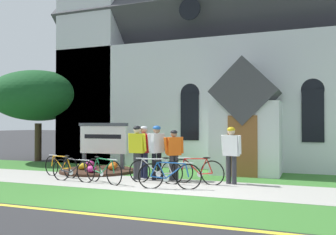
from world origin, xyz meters
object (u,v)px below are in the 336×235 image
object	(u,v)px
church_sign	(103,140)
bicycle_blue	(169,176)
cyclist_in_white_jersey	(144,147)
bicycle_green	(61,166)
bicycle_white	(73,170)
bicycle_red	(156,171)
cyclist_in_red_jersey	(157,148)
bicycle_orange	(103,171)
yard_deciduous_tree	(38,96)
cyclist_in_green_jersey	(231,150)
bicycle_black	(197,171)
cyclist_in_yellow_jersey	(137,148)
cyclist_in_blue_jersey	(174,151)

from	to	relation	value
church_sign	bicycle_blue	xyz separation A→B (m)	(3.79, -2.77, -0.83)
bicycle_blue	cyclist_in_white_jersey	bearing A→B (deg)	133.66
bicycle_green	bicycle_blue	bearing A→B (deg)	-10.92
bicycle_green	bicycle_white	xyz separation A→B (m)	(0.96, -0.67, -0.01)
bicycle_red	cyclist_in_red_jersey	xyz separation A→B (m)	(-0.24, 0.66, 0.67)
bicycle_white	bicycle_orange	world-z (taller)	bicycle_orange
bicycle_green	yard_deciduous_tree	distance (m)	6.71
cyclist_in_white_jersey	yard_deciduous_tree	xyz separation A→B (m)	(-7.26, 3.36, 2.15)
cyclist_in_green_jersey	bicycle_white	bearing A→B (deg)	-164.83
cyclist_in_green_jersey	cyclist_in_red_jersey	distance (m)	2.43
bicycle_black	cyclist_in_white_jersey	world-z (taller)	cyclist_in_white_jersey
bicycle_red	cyclist_in_red_jersey	size ratio (longest dim) A/B	1.01
bicycle_white	cyclist_in_white_jersey	world-z (taller)	cyclist_in_white_jersey
cyclist_in_yellow_jersey	cyclist_in_white_jersey	bearing A→B (deg)	78.19
church_sign	bicycle_white	xyz separation A→B (m)	(0.49, -2.61, -0.84)
bicycle_green	cyclist_in_green_jersey	size ratio (longest dim) A/B	0.97
bicycle_white	cyclist_in_red_jersey	bearing A→B (deg)	28.54
cyclist_in_yellow_jersey	yard_deciduous_tree	size ratio (longest dim) A/B	0.38
bicycle_blue	yard_deciduous_tree	distance (m)	10.44
church_sign	bicycle_black	size ratio (longest dim) A/B	1.20
church_sign	yard_deciduous_tree	distance (m)	5.77
yard_deciduous_tree	bicycle_orange	bearing A→B (deg)	-36.01
cyclist_in_blue_jersey	yard_deciduous_tree	bearing A→B (deg)	157.79
church_sign	bicycle_red	bearing A→B (deg)	-33.24
cyclist_in_white_jersey	yard_deciduous_tree	size ratio (longest dim) A/B	0.37
bicycle_orange	yard_deciduous_tree	xyz separation A→B (m)	(-6.53, 4.75, 2.79)
cyclist_in_yellow_jersey	bicycle_white	bearing A→B (deg)	-148.45
bicycle_white	bicycle_red	world-z (taller)	bicycle_red
bicycle_blue	bicycle_black	world-z (taller)	bicycle_black
bicycle_orange	cyclist_in_red_jersey	xyz separation A→B (m)	(1.25, 1.23, 0.66)
bicycle_black	cyclist_in_white_jersey	bearing A→B (deg)	166.75
cyclist_in_yellow_jersey	bicycle_red	bearing A→B (deg)	-27.85
bicycle_white	cyclist_in_blue_jersey	world-z (taller)	cyclist_in_blue_jersey
bicycle_black	cyclist_in_green_jersey	distance (m)	1.20
bicycle_white	bicycle_green	bearing A→B (deg)	145.22
cyclist_in_red_jersey	bicycle_orange	bearing A→B (deg)	-135.62
bicycle_red	cyclist_in_blue_jersey	xyz separation A→B (m)	(0.31, 0.77, 0.57)
church_sign	cyclist_in_white_jersey	world-z (taller)	church_sign
bicycle_red	cyclist_in_yellow_jersey	world-z (taller)	cyclist_in_yellow_jersey
bicycle_blue	cyclist_in_yellow_jersey	world-z (taller)	cyclist_in_yellow_jersey
church_sign	bicycle_green	xyz separation A→B (m)	(-0.47, -1.94, -0.83)
cyclist_in_white_jersey	cyclist_in_yellow_jersey	bearing A→B (deg)	-101.81
church_sign	bicycle_green	distance (m)	2.17
bicycle_white	cyclist_in_red_jersey	size ratio (longest dim) A/B	0.96
bicycle_white	bicycle_red	bearing A→B (deg)	13.33
cyclist_in_blue_jersey	cyclist_in_red_jersey	world-z (taller)	cyclist_in_red_jersey
bicycle_white	bicycle_black	world-z (taller)	bicycle_black
bicycle_orange	yard_deciduous_tree	distance (m)	8.54
church_sign	bicycle_green	world-z (taller)	church_sign
bicycle_orange	cyclist_in_red_jersey	bearing A→B (deg)	44.38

